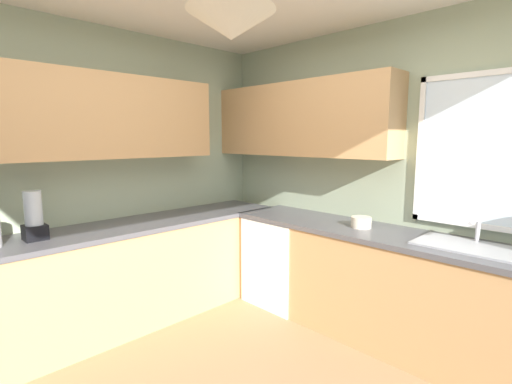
{
  "coord_description": "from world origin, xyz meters",
  "views": [
    {
      "loc": [
        1.44,
        -1.25,
        1.62
      ],
      "look_at": [
        -0.59,
        0.75,
        1.21
      ],
      "focal_mm": 26.23,
      "sensor_mm": 36.0,
      "label": 1
    }
  ],
  "objects_px": {
    "dishwasher": "(284,260)",
    "blender_appliance": "(34,218)",
    "bowl": "(361,222)",
    "sink_assembly": "(470,246)"
  },
  "relations": [
    {
      "from": "dishwasher",
      "to": "blender_appliance",
      "type": "relative_size",
      "value": 2.34
    },
    {
      "from": "sink_assembly",
      "to": "bowl",
      "type": "xyz_separation_m",
      "value": [
        -0.82,
        -0.01,
        0.04
      ]
    },
    {
      "from": "sink_assembly",
      "to": "blender_appliance",
      "type": "bearing_deg",
      "value": -138.37
    },
    {
      "from": "sink_assembly",
      "to": "bowl",
      "type": "distance_m",
      "value": 0.82
    },
    {
      "from": "bowl",
      "to": "blender_appliance",
      "type": "relative_size",
      "value": 0.45
    },
    {
      "from": "dishwasher",
      "to": "bowl",
      "type": "height_order",
      "value": "bowl"
    },
    {
      "from": "sink_assembly",
      "to": "bowl",
      "type": "relative_size",
      "value": 4.13
    },
    {
      "from": "dishwasher",
      "to": "blender_appliance",
      "type": "bearing_deg",
      "value": -108.24
    },
    {
      "from": "dishwasher",
      "to": "bowl",
      "type": "bearing_deg",
      "value": 2.1
    },
    {
      "from": "dishwasher",
      "to": "bowl",
      "type": "relative_size",
      "value": 5.15
    }
  ]
}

